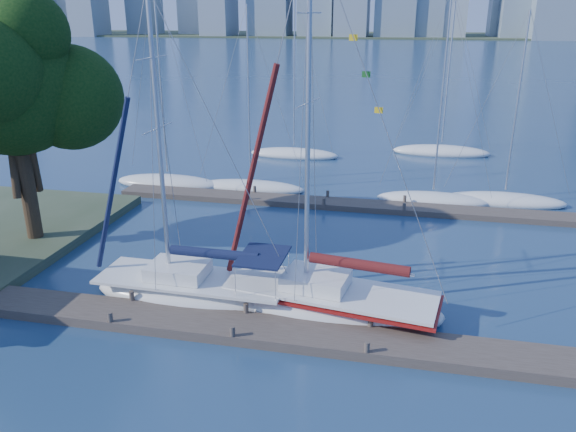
# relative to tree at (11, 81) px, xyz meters

# --- Properties ---
(ground) EXTENTS (700.00, 700.00, 0.00)m
(ground) POSITION_rel_tree_xyz_m (13.22, -6.17, -8.70)
(ground) COLOR navy
(ground) RESTS_ON ground
(near_dock) EXTENTS (26.00, 2.00, 0.40)m
(near_dock) POSITION_rel_tree_xyz_m (13.22, -6.17, -8.50)
(near_dock) COLOR #433931
(near_dock) RESTS_ON ground
(far_dock) EXTENTS (30.00, 1.80, 0.36)m
(far_dock) POSITION_rel_tree_xyz_m (15.22, 9.83, -8.52)
(far_dock) COLOR #433931
(far_dock) RESTS_ON ground
(far_shore) EXTENTS (800.00, 100.00, 1.50)m
(far_shore) POSITION_rel_tree_xyz_m (13.22, 313.83, -8.70)
(far_shore) COLOR #38472D
(far_shore) RESTS_ON ground
(tree) EXTENTS (9.72, 8.87, 12.92)m
(tree) POSITION_rel_tree_xyz_m (0.00, 0.00, 0.00)
(tree) COLOR #2E2014
(tree) RESTS_ON ground
(sailboat_navy) EXTENTS (8.93, 3.05, 13.41)m
(sailboat_navy) POSITION_rel_tree_xyz_m (10.43, -3.97, -7.70)
(sailboat_navy) COLOR white
(sailboat_navy) RESTS_ON ground
(sailboat_maroon) EXTENTS (9.64, 4.36, 15.49)m
(sailboat_maroon) POSITION_rel_tree_xyz_m (16.45, -3.86, -7.54)
(sailboat_maroon) COLOR white
(sailboat_maroon) RESTS_ON ground
(bg_boat_0) EXTENTS (8.12, 5.39, 14.85)m
(bg_boat_0) POSITION_rel_tree_xyz_m (2.39, 11.88, -8.41)
(bg_boat_0) COLOR white
(bg_boat_0) RESTS_ON ground
(bg_boat_1) EXTENTS (7.78, 2.37, 12.68)m
(bg_boat_1) POSITION_rel_tree_xyz_m (8.52, 12.20, -8.46)
(bg_boat_1) COLOR white
(bg_boat_1) RESTS_ON ground
(bg_boat_3) EXTENTS (7.55, 3.70, 13.56)m
(bg_boat_3) POSITION_rel_tree_xyz_m (21.03, 11.88, -8.44)
(bg_boat_3) COLOR white
(bg_boat_3) RESTS_ON ground
(bg_boat_4) EXTENTS (7.81, 2.29, 12.37)m
(bg_boat_4) POSITION_rel_tree_xyz_m (25.61, 12.68, -8.45)
(bg_boat_4) COLOR white
(bg_boat_4) RESTS_ON ground
(bg_boat_6) EXTENTS (8.05, 5.12, 14.38)m
(bg_boat_6) POSITION_rel_tree_xyz_m (9.55, 22.45, -8.42)
(bg_boat_6) COLOR white
(bg_boat_6) RESTS_ON ground
(bg_boat_7) EXTENTS (8.69, 5.50, 13.62)m
(bg_boat_7) POSITION_rel_tree_xyz_m (22.14, 26.02, -8.42)
(bg_boat_7) COLOR white
(bg_boat_7) RESTS_ON ground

